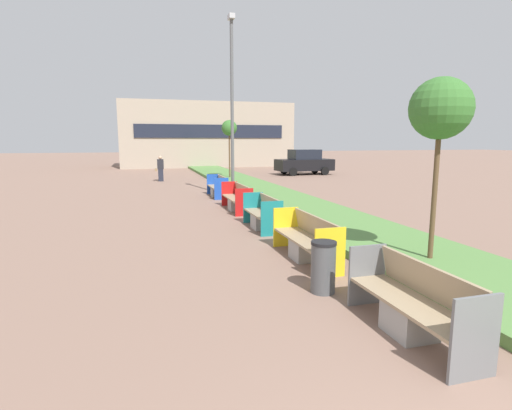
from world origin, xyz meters
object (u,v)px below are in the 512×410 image
(bench_blue_frame, at_px, (218,189))
(parked_car_distant, at_px, (304,162))
(bench_yellow_frame, at_px, (307,242))
(street_lamp_post, at_px, (232,100))
(pedestrian_walking, at_px, (160,169))
(bench_teal_frame, at_px, (263,216))
(sapling_tree_near, at_px, (441,110))
(sapling_tree_far, at_px, (229,129))
(bench_grey_frame, at_px, (413,308))
(bench_red_frame, at_px, (237,200))
(litter_bin, at_px, (323,267))

(bench_blue_frame, bearing_deg, parked_car_distant, 49.80)
(bench_yellow_frame, distance_m, street_lamp_post, 10.51)
(street_lamp_post, bearing_deg, bench_blue_frame, 151.77)
(pedestrian_walking, bearing_deg, bench_yellow_frame, -83.12)
(bench_teal_frame, xyz_separation_m, sapling_tree_near, (2.21, -4.28, 2.72))
(bench_teal_frame, bearing_deg, parked_car_distant, 63.51)
(sapling_tree_far, xyz_separation_m, parked_car_distant, (6.21, 2.36, -2.34))
(bench_blue_frame, bearing_deg, sapling_tree_far, 73.80)
(sapling_tree_far, bearing_deg, bench_grey_frame, -95.95)
(bench_teal_frame, height_order, street_lamp_post, street_lamp_post)
(bench_red_frame, xyz_separation_m, sapling_tree_far, (2.20, 11.34, 2.88))
(street_lamp_post, xyz_separation_m, pedestrian_walking, (-2.76, 8.11, -3.46))
(bench_yellow_frame, distance_m, bench_blue_frame, 10.08)
(street_lamp_post, relative_size, sapling_tree_far, 2.04)
(litter_bin, xyz_separation_m, pedestrian_walking, (-1.68, 19.66, 0.36))
(bench_red_frame, distance_m, sapling_tree_near, 8.24)
(litter_bin, bearing_deg, pedestrian_walking, 94.89)
(bench_red_frame, bearing_deg, litter_bin, -93.34)
(parked_car_distant, bearing_deg, bench_yellow_frame, -115.94)
(bench_grey_frame, relative_size, bench_yellow_frame, 0.90)
(bench_red_frame, xyz_separation_m, bench_blue_frame, (-0.00, 3.75, -0.01))
(sapling_tree_near, distance_m, sapling_tree_far, 18.81)
(bench_blue_frame, bearing_deg, sapling_tree_near, -78.87)
(bench_yellow_frame, xyz_separation_m, bench_teal_frame, (-0.01, 3.15, -0.01))
(bench_blue_frame, relative_size, sapling_tree_near, 0.54)
(pedestrian_walking, bearing_deg, sapling_tree_far, -2.47)
(bench_grey_frame, bearing_deg, bench_blue_frame, 90.01)
(bench_yellow_frame, distance_m, litter_bin, 1.86)
(litter_bin, distance_m, parked_car_distant, 23.58)
(bench_blue_frame, relative_size, sapling_tree_far, 0.53)
(street_lamp_post, bearing_deg, litter_bin, -95.36)
(pedestrian_walking, bearing_deg, sapling_tree_near, -77.08)
(litter_bin, height_order, sapling_tree_far, sapling_tree_far)
(parked_car_distant, bearing_deg, bench_blue_frame, -133.37)
(litter_bin, bearing_deg, bench_yellow_frame, 75.22)
(pedestrian_walking, bearing_deg, bench_red_frame, -79.41)
(bench_yellow_frame, bearing_deg, bench_teal_frame, 90.11)
(litter_bin, relative_size, pedestrian_walking, 0.55)
(bench_yellow_frame, height_order, pedestrian_walking, pedestrian_walking)
(bench_grey_frame, bearing_deg, bench_red_frame, 89.98)
(bench_red_frame, relative_size, sapling_tree_far, 0.62)
(bench_teal_frame, height_order, bench_blue_frame, same)
(bench_red_frame, xyz_separation_m, parked_car_distant, (8.41, 13.70, 0.54))
(bench_red_frame, bearing_deg, bench_grey_frame, -90.02)
(street_lamp_post, bearing_deg, sapling_tree_near, -81.67)
(bench_red_frame, height_order, litter_bin, bench_red_frame)
(bench_yellow_frame, bearing_deg, parked_car_distant, 67.23)
(sapling_tree_near, bearing_deg, bench_grey_frame, -133.28)
(bench_blue_frame, height_order, sapling_tree_near, sapling_tree_near)
(parked_car_distant, bearing_deg, sapling_tree_near, -109.51)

